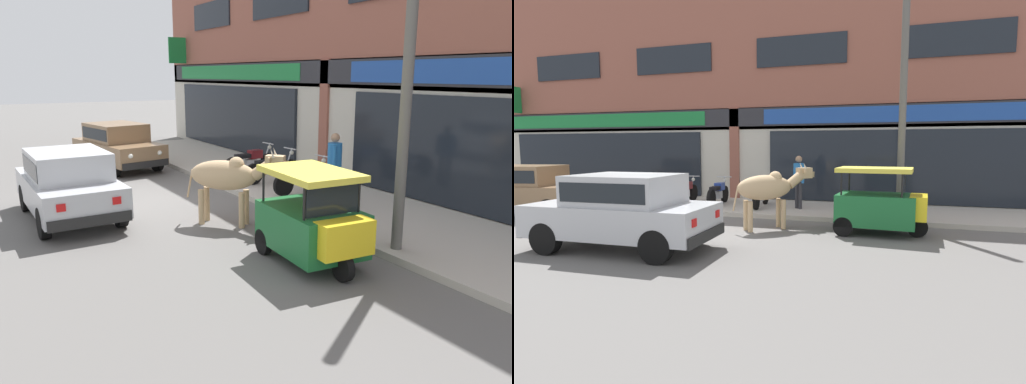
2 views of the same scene
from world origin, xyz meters
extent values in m
plane|color=#605E5B|center=(0.00, 0.00, 0.00)|extent=(90.00, 90.00, 0.00)
cube|color=#B7AFA3|center=(0.00, 3.83, 0.06)|extent=(19.00, 3.25, 0.13)
cube|color=beige|center=(0.00, 5.73, 1.70)|extent=(23.00, 0.55, 3.40)
cube|color=#28282D|center=(0.00, 5.41, 3.05)|extent=(22.08, 0.08, 0.64)
cube|color=black|center=(-5.75, 5.40, 1.35)|extent=(8.74, 0.10, 2.40)
cube|color=#197A38|center=(-5.75, 5.38, 3.05)|extent=(9.20, 0.05, 0.52)
cube|color=#8E5142|center=(0.00, 5.43, 1.70)|extent=(0.36, 0.12, 3.40)
cube|color=black|center=(5.75, 5.40, 1.35)|extent=(8.74, 0.10, 2.40)
cube|color=black|center=(-7.33, 5.42, 5.25)|extent=(3.13, 0.06, 1.00)
cube|color=black|center=(-2.44, 5.42, 5.25)|extent=(3.13, 0.06, 1.00)
cube|color=#197A38|center=(-9.93, 5.00, 4.00)|extent=(0.08, 0.80, 1.10)
ellipsoid|color=tan|center=(2.64, 0.83, 1.02)|extent=(1.39, 1.32, 0.60)
sphere|color=tan|center=(2.85, 1.01, 1.25)|extent=(0.32, 0.32, 0.32)
cylinder|color=tan|center=(2.87, 1.22, 0.36)|extent=(0.12, 0.12, 0.72)
cylinder|color=tan|center=(3.06, 1.01, 0.36)|extent=(0.12, 0.12, 0.72)
cylinder|color=tan|center=(2.23, 0.64, 0.36)|extent=(0.12, 0.12, 0.72)
cylinder|color=tan|center=(2.42, 0.43, 0.36)|extent=(0.12, 0.12, 0.72)
cylinder|color=tan|center=(3.25, 1.37, 1.17)|extent=(0.51, 0.49, 0.43)
cube|color=tan|center=(3.45, 1.55, 1.34)|extent=(0.41, 0.40, 0.26)
cube|color=#957A57|center=(3.58, 1.67, 1.30)|extent=(0.21, 0.21, 0.14)
cone|color=beige|center=(3.35, 1.60, 1.52)|extent=(0.12, 0.12, 0.19)
cone|color=beige|center=(3.49, 1.45, 1.52)|extent=(0.12, 0.12, 0.19)
cube|color=tan|center=(3.28, 1.61, 1.40)|extent=(0.12, 0.13, 0.10)
cube|color=tan|center=(3.50, 1.38, 1.40)|extent=(0.12, 0.13, 0.10)
cylinder|color=tan|center=(2.09, 0.33, 0.80)|extent=(0.15, 0.14, 0.60)
cylinder|color=black|center=(-0.52, -2.54, 0.30)|extent=(0.60, 0.19, 0.60)
cylinder|color=black|center=(-0.56, -1.10, 0.30)|extent=(0.60, 0.19, 0.60)
cylinder|color=black|center=(1.78, -2.48, 0.30)|extent=(0.60, 0.19, 0.60)
cylinder|color=black|center=(1.74, -1.04, 0.30)|extent=(0.60, 0.19, 0.60)
cube|color=#B2B5BA|center=(0.61, -1.79, 0.60)|extent=(3.54, 1.69, 0.60)
cube|color=#B2B5BA|center=(0.71, -1.79, 1.18)|extent=(1.93, 1.49, 0.56)
cube|color=black|center=(0.71, -1.79, 1.18)|extent=(1.78, 1.50, 0.35)
cube|color=black|center=(-1.12, -1.83, 0.38)|extent=(0.16, 1.52, 0.20)
cube|color=black|center=(2.34, -1.75, 0.38)|extent=(0.16, 1.52, 0.20)
sphere|color=silver|center=(-1.14, -2.31, 0.68)|extent=(0.14, 0.14, 0.14)
sphere|color=silver|center=(-1.16, -1.35, 0.68)|extent=(0.14, 0.14, 0.14)
cube|color=red|center=(2.38, -2.24, 0.70)|extent=(0.03, 0.16, 0.14)
cube|color=red|center=(2.35, -1.25, 0.70)|extent=(0.03, 0.16, 0.14)
cylinder|color=black|center=(-3.52, 1.60, 0.30)|extent=(0.62, 0.29, 0.60)
cylinder|color=black|center=(-3.25, 0.19, 0.30)|extent=(0.62, 0.29, 0.60)
cylinder|color=black|center=(-5.78, 1.18, 0.30)|extent=(0.62, 0.29, 0.60)
cylinder|color=black|center=(-5.51, -0.24, 0.30)|extent=(0.62, 0.29, 0.60)
cube|color=#846647|center=(-4.52, 0.68, 0.60)|extent=(3.73, 2.22, 0.60)
cube|color=#846647|center=(-4.61, 0.66, 1.18)|extent=(2.13, 1.77, 0.56)
cube|color=black|center=(-4.61, 0.66, 1.18)|extent=(1.99, 1.76, 0.35)
cube|color=black|center=(-2.81, 1.00, 0.38)|extent=(0.40, 1.52, 0.20)
cube|color=black|center=(-6.22, 0.36, 0.38)|extent=(0.40, 1.52, 0.20)
sphere|color=silver|center=(-2.87, 1.48, 0.68)|extent=(0.14, 0.14, 0.14)
sphere|color=silver|center=(-2.70, 0.53, 0.68)|extent=(0.14, 0.14, 0.14)
cube|color=red|center=(-6.33, 0.85, 0.70)|extent=(0.06, 0.16, 0.14)
cube|color=red|center=(-6.15, -0.13, 0.70)|extent=(0.06, 0.16, 0.14)
cylinder|color=black|center=(6.13, 1.02, 0.22)|extent=(0.45, 0.15, 0.44)
cylinder|color=black|center=(4.62, 1.65, 0.22)|extent=(0.45, 0.15, 0.44)
cylinder|color=black|center=(4.54, 0.61, 0.22)|extent=(0.45, 0.15, 0.44)
cube|color=#19602D|center=(5.23, 1.08, 0.57)|extent=(1.79, 1.28, 0.70)
cube|color=yellow|center=(6.13, 1.02, 0.67)|extent=(0.42, 0.89, 0.52)
cylinder|color=black|center=(5.84, 1.54, 1.19)|extent=(0.04, 0.04, 0.55)
cylinder|color=black|center=(5.77, 0.55, 1.19)|extent=(0.04, 0.04, 0.55)
cylinder|color=black|center=(4.56, 1.63, 1.19)|extent=(0.04, 0.04, 0.55)
cylinder|color=black|center=(4.49, 0.64, 1.19)|extent=(0.04, 0.04, 0.55)
cube|color=#DBCC42|center=(5.18, 1.09, 1.47)|extent=(1.69, 1.21, 0.10)
cube|color=black|center=(5.80, 1.04, 1.19)|extent=(0.10, 0.93, 0.50)
cylinder|color=black|center=(-1.08, 4.22, 0.41)|extent=(0.14, 0.57, 0.56)
cylinder|color=black|center=(-1.00, 2.98, 0.41)|extent=(0.14, 0.57, 0.56)
cube|color=#B2B5BA|center=(-1.04, 3.58, 0.45)|extent=(0.22, 0.33, 0.24)
cube|color=maroon|center=(-1.05, 3.74, 0.71)|extent=(0.27, 0.42, 0.24)
cube|color=black|center=(-1.02, 3.34, 0.69)|extent=(0.26, 0.53, 0.12)
cylinder|color=#B2B5BA|center=(-1.08, 4.16, 0.71)|extent=(0.06, 0.27, 0.59)
cylinder|color=#B2B5BA|center=(-1.08, 4.20, 0.99)|extent=(0.52, 0.07, 0.03)
sphere|color=silver|center=(-1.09, 4.26, 0.87)|extent=(0.12, 0.12, 0.12)
cylinder|color=#B2B5BA|center=(-1.12, 3.21, 0.37)|extent=(0.09, 0.48, 0.06)
cylinder|color=black|center=(0.12, 4.19, 0.41)|extent=(0.14, 0.57, 0.56)
cylinder|color=black|center=(0.22, 2.94, 0.41)|extent=(0.14, 0.57, 0.56)
cube|color=#B2B5BA|center=(0.17, 3.55, 0.45)|extent=(0.22, 0.33, 0.24)
cube|color=navy|center=(0.16, 3.71, 0.71)|extent=(0.27, 0.42, 0.24)
cube|color=black|center=(0.19, 3.31, 0.69)|extent=(0.26, 0.54, 0.12)
cylinder|color=#B2B5BA|center=(0.13, 4.13, 0.71)|extent=(0.06, 0.27, 0.59)
cylinder|color=#B2B5BA|center=(0.12, 4.17, 0.99)|extent=(0.52, 0.07, 0.03)
sphere|color=silver|center=(0.12, 4.23, 0.87)|extent=(0.12, 0.12, 0.12)
cylinder|color=#B2B5BA|center=(0.09, 3.18, 0.37)|extent=(0.10, 0.48, 0.06)
cylinder|color=black|center=(1.60, 4.16, 0.41)|extent=(0.15, 0.57, 0.56)
cylinder|color=black|center=(1.70, 2.91, 0.41)|extent=(0.15, 0.57, 0.56)
cube|color=#B2B5BA|center=(1.65, 3.52, 0.45)|extent=(0.23, 0.34, 0.24)
cube|color=#A8AAB2|center=(1.64, 3.68, 0.71)|extent=(0.27, 0.42, 0.24)
cube|color=black|center=(1.67, 3.28, 0.69)|extent=(0.26, 0.54, 0.12)
cylinder|color=#B2B5BA|center=(1.60, 4.10, 0.71)|extent=(0.06, 0.27, 0.59)
cylinder|color=#B2B5BA|center=(1.60, 4.14, 0.99)|extent=(0.52, 0.08, 0.03)
sphere|color=silver|center=(1.59, 4.20, 0.87)|extent=(0.12, 0.12, 0.12)
cylinder|color=#B2B5BA|center=(1.57, 3.15, 0.37)|extent=(0.10, 0.48, 0.06)
cylinder|color=#2D2D33|center=(2.93, 3.44, 0.54)|extent=(0.11, 0.11, 0.82)
cylinder|color=#2D2D33|center=(2.79, 3.56, 0.54)|extent=(0.11, 0.11, 0.82)
cylinder|color=#236BB7|center=(2.86, 3.50, 1.23)|extent=(0.32, 0.32, 0.56)
cylinder|color=#236BB7|center=(3.02, 3.36, 1.20)|extent=(0.08, 0.08, 0.56)
cylinder|color=#236BB7|center=(2.70, 3.64, 1.20)|extent=(0.08, 0.08, 0.56)
sphere|color=tan|center=(2.86, 3.50, 1.63)|extent=(0.20, 0.20, 0.20)
cylinder|color=#595651|center=(5.75, 2.50, 2.94)|extent=(0.18, 0.18, 5.63)
camera|label=1|loc=(11.41, -3.59, 3.00)|focal=35.00mm
camera|label=2|loc=(5.56, -8.21, 1.97)|focal=28.00mm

